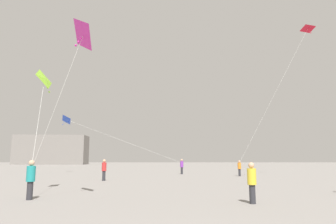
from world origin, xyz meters
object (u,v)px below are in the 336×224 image
at_px(kite_crimson_delta, 305,33).
at_px(person_in_yellow, 251,181).
at_px(person_in_purple, 181,166).
at_px(kite_magenta_delta, 83,36).
at_px(kite_lime_delta, 44,80).
at_px(person_in_orange, 239,167).
at_px(building_left_hall, 51,150).
at_px(kite_cobalt_delta, 68,120).
at_px(person_in_red, 103,169).
at_px(person_in_teal, 30,178).

bearing_deg(kite_crimson_delta, person_in_yellow, -121.75).
relative_size(person_in_purple, kite_magenta_delta, 0.27).
distance_m(person_in_yellow, kite_lime_delta, 12.10).
xyz_separation_m(kite_magenta_delta, kite_crimson_delta, (18.46, 17.77, 7.77)).
bearing_deg(kite_lime_delta, kite_magenta_delta, -48.58).
bearing_deg(kite_crimson_delta, person_in_orange, 169.47).
relative_size(person_in_yellow, kite_lime_delta, 0.31).
relative_size(person_in_yellow, kite_magenta_delta, 0.25).
bearing_deg(person_in_yellow, building_left_hall, 146.51).
height_order(kite_cobalt_delta, kite_lime_delta, kite_cobalt_delta).
bearing_deg(person_in_orange, kite_magenta_delta, 52.03).
xyz_separation_m(person_in_red, person_in_yellow, (8.66, -12.94, -0.05)).
height_order(person_in_teal, person_in_purple, person_in_purple).
bearing_deg(kite_cobalt_delta, person_in_purple, -9.22).
relative_size(person_in_red, person_in_purple, 0.99).
distance_m(kite_lime_delta, kite_crimson_delta, 27.33).
xyz_separation_m(kite_magenta_delta, building_left_hall, (-33.12, 84.90, -2.70)).
relative_size(person_in_orange, kite_cobalt_delta, 0.10).
bearing_deg(person_in_yellow, kite_cobalt_delta, 152.91).
relative_size(person_in_red, building_left_hall, 0.08).
xyz_separation_m(person_in_yellow, kite_crimson_delta, (11.27, 18.20, 14.12)).
distance_m(kite_magenta_delta, kite_lime_delta, 4.71).
bearing_deg(person_in_red, person_in_teal, -34.45).
relative_size(person_in_red, person_in_yellow, 1.06).
height_order(person_in_orange, kite_lime_delta, kite_lime_delta).
height_order(person_in_red, person_in_purple, person_in_purple).
relative_size(person_in_teal, building_left_hall, 0.08).
relative_size(person_in_teal, person_in_purple, 0.99).
xyz_separation_m(kite_crimson_delta, building_left_hall, (-51.59, 67.13, -10.48)).
distance_m(person_in_teal, kite_cobalt_delta, 26.47).
distance_m(person_in_red, kite_magenta_delta, 14.08).
xyz_separation_m(person_in_red, kite_magenta_delta, (1.46, -12.51, 6.30)).
relative_size(person_in_teal, person_in_yellow, 1.05).
xyz_separation_m(kite_cobalt_delta, kite_lime_delta, (5.91, -22.28, -0.55)).
xyz_separation_m(person_in_orange, kite_cobalt_delta, (-20.15, 6.59, 5.76)).
bearing_deg(person_in_teal, kite_magenta_delta, -38.61).
xyz_separation_m(person_in_teal, kite_crimson_delta, (20.73, 17.03, 14.08)).
xyz_separation_m(person_in_orange, building_left_hall, (-44.34, 65.78, 3.66)).
relative_size(person_in_orange, building_left_hall, 0.07).
bearing_deg(person_in_yellow, kite_lime_delta, -169.47).
distance_m(kite_lime_delta, building_left_hall, 86.87).
xyz_separation_m(person_in_orange, person_in_yellow, (-4.02, -19.55, 0.01)).
bearing_deg(kite_cobalt_delta, building_left_hall, 112.23).
bearing_deg(building_left_hall, kite_magenta_delta, -68.69).
xyz_separation_m(person_in_red, kite_lime_delta, (-1.56, -9.08, 5.15)).
relative_size(kite_cobalt_delta, kite_lime_delta, 2.93).
height_order(person_in_purple, kite_cobalt_delta, kite_cobalt_delta).
bearing_deg(person_in_yellow, person_in_red, 155.00).
height_order(person_in_yellow, kite_cobalt_delta, kite_cobalt_delta).
distance_m(person_in_purple, kite_cobalt_delta, 15.62).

